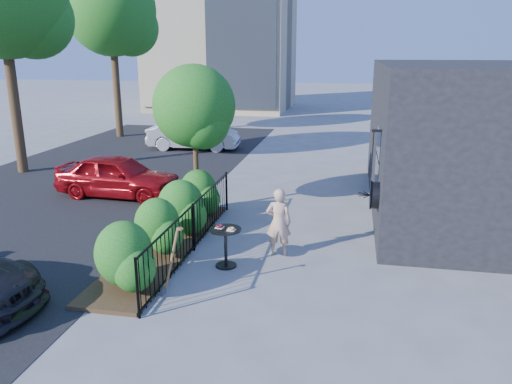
% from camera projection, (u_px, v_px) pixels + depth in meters
% --- Properties ---
extents(ground, '(120.00, 120.00, 0.00)m').
position_uv_depth(ground, '(260.00, 255.00, 10.92)').
color(ground, gray).
rests_on(ground, ground).
extents(shop_building, '(6.22, 9.00, 4.00)m').
position_uv_depth(shop_building, '(488.00, 139.00, 13.61)').
color(shop_building, black).
rests_on(shop_building, ground).
extents(fence, '(0.05, 6.05, 1.10)m').
position_uv_depth(fence, '(193.00, 227.00, 11.04)').
color(fence, black).
rests_on(fence, ground).
extents(planting_bed, '(1.30, 6.00, 0.08)m').
position_uv_depth(planting_bed, '(165.00, 246.00, 11.31)').
color(planting_bed, '#382616').
rests_on(planting_bed, ground).
extents(shrubs, '(1.10, 5.60, 1.24)m').
position_uv_depth(shrubs, '(169.00, 218.00, 11.20)').
color(shrubs, '#145B1A').
rests_on(shrubs, ground).
extents(patio_tree, '(2.20, 2.20, 3.94)m').
position_uv_depth(patio_tree, '(196.00, 112.00, 13.17)').
color(patio_tree, '#3F2B19').
rests_on(patio_tree, ground).
extents(street, '(9.00, 30.00, 0.01)m').
position_uv_depth(street, '(50.00, 199.00, 15.03)').
color(street, black).
rests_on(street, ground).
extents(street_tree_near, '(4.40, 4.40, 8.28)m').
position_uv_depth(street_tree_near, '(2.00, 1.00, 16.73)').
color(street_tree_near, '#3F2B19').
rests_on(street_tree_near, ground).
extents(street_tree_far, '(4.40, 4.40, 8.28)m').
position_uv_depth(street_tree_far, '(112.00, 16.00, 24.29)').
color(street_tree_far, '#3F2B19').
rests_on(street_tree_far, ground).
extents(cafe_table, '(0.66, 0.66, 0.88)m').
position_uv_depth(cafe_table, '(226.00, 240.00, 10.21)').
color(cafe_table, black).
rests_on(cafe_table, ground).
extents(woman, '(0.58, 0.40, 1.51)m').
position_uv_depth(woman, '(279.00, 222.00, 10.76)').
color(woman, '#D7A88B').
rests_on(woman, ground).
extents(shovel, '(0.46, 0.18, 1.36)m').
position_uv_depth(shovel, '(170.00, 265.00, 8.98)').
color(shovel, brown).
rests_on(shovel, ground).
extents(car_red, '(3.87, 1.76, 1.29)m').
position_uv_depth(car_red, '(118.00, 176.00, 15.16)').
color(car_red, '#A20D14').
rests_on(car_red, ground).
extents(car_silver, '(4.17, 1.71, 1.35)m').
position_uv_depth(car_silver, '(194.00, 135.00, 22.42)').
color(car_silver, silver).
rests_on(car_silver, ground).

